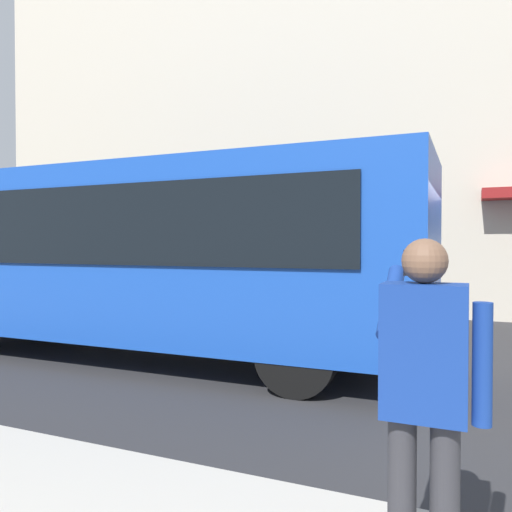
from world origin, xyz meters
name	(u,v)px	position (x,y,z in m)	size (l,w,h in m)	color
ground_plane	(381,381)	(0.00, 0.00, 0.00)	(60.00, 60.00, 0.00)	#2B2B2D
building_facade_far	(427,82)	(-0.02, -6.80, 5.99)	(28.00, 1.55, 12.00)	beige
red_bus	(142,253)	(3.84, 0.03, 1.68)	(9.05, 2.54, 3.08)	#1947AD
pedestrian_photographer	(425,383)	(-0.90, 4.22, 1.14)	(0.53, 0.52, 1.70)	#2D2D33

